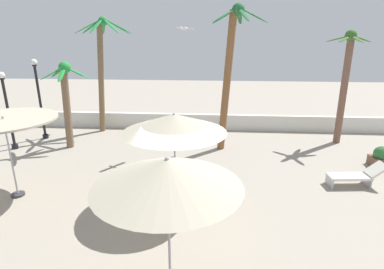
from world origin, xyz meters
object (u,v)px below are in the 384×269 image
(palm_tree_1, at_px, (66,95))
(palm_tree_2, at_px, (345,77))
(seagull_1, at_px, (184,28))
(lamp_post_1, at_px, (39,97))
(lounge_chair_0, at_px, (356,175))
(lamp_post_0, at_px, (8,109))
(planter, at_px, (381,158))
(palm_tree_3, at_px, (229,66))
(patio_umbrella_2, at_px, (167,173))
(patio_umbrella_1, at_px, (174,123))
(patio_umbrella_0, at_px, (4,122))
(palm_tree_0, at_px, (102,62))

(palm_tree_1, distance_m, palm_tree_2, 12.68)
(seagull_1, bearing_deg, lamp_post_1, 172.13)
(lamp_post_1, relative_size, lounge_chair_0, 2.05)
(palm_tree_1, height_order, lamp_post_0, palm_tree_1)
(seagull_1, bearing_deg, planter, -10.22)
(palm_tree_3, height_order, seagull_1, palm_tree_3)
(lamp_post_0, bearing_deg, patio_umbrella_2, -42.22)
(patio_umbrella_1, relative_size, patio_umbrella_2, 1.05)
(patio_umbrella_1, relative_size, palm_tree_1, 0.78)
(palm_tree_2, bearing_deg, palm_tree_1, -172.73)
(patio_umbrella_0, xyz_separation_m, lamp_post_1, (-2.23, 5.69, -0.36))
(palm_tree_3, bearing_deg, patio_umbrella_2, -99.76)
(patio_umbrella_2, bearing_deg, palm_tree_3, 80.24)
(patio_umbrella_1, relative_size, palm_tree_0, 0.52)
(lamp_post_0, distance_m, lamp_post_1, 1.68)
(palm_tree_2, distance_m, palm_tree_3, 5.54)
(palm_tree_1, xyz_separation_m, lounge_chair_0, (11.51, -3.02, -2.05))
(lamp_post_0, bearing_deg, planter, -3.19)
(patio_umbrella_2, height_order, palm_tree_3, palm_tree_3)
(lamp_post_1, relative_size, seagull_1, 3.81)
(patio_umbrella_1, height_order, lamp_post_0, lamp_post_0)
(patio_umbrella_1, distance_m, palm_tree_1, 7.08)
(palm_tree_2, xyz_separation_m, lamp_post_0, (-15.12, -2.01, -1.27))
(palm_tree_1, bearing_deg, palm_tree_3, 2.68)
(patio_umbrella_1, xyz_separation_m, seagull_1, (-0.16, 4.69, 2.71))
(patio_umbrella_0, bearing_deg, palm_tree_2, 26.59)
(palm_tree_0, xyz_separation_m, planter, (12.42, -3.91, -3.32))
(palm_tree_0, relative_size, planter, 6.94)
(palm_tree_3, relative_size, lounge_chair_0, 3.24)
(palm_tree_0, distance_m, palm_tree_1, 3.02)
(patio_umbrella_1, height_order, palm_tree_0, palm_tree_0)
(patio_umbrella_1, xyz_separation_m, palm_tree_0, (-4.66, 7.17, 1.15))
(lounge_chair_0, bearing_deg, patio_umbrella_1, -165.93)
(palm_tree_0, relative_size, palm_tree_2, 1.13)
(lounge_chair_0, xyz_separation_m, planter, (1.69, 1.74, -0.01))
(palm_tree_2, bearing_deg, planter, -77.50)
(palm_tree_0, relative_size, seagull_1, 5.71)
(palm_tree_0, height_order, lounge_chair_0, palm_tree_0)
(palm_tree_1, bearing_deg, lounge_chair_0, -14.70)
(patio_umbrella_1, relative_size, lamp_post_0, 0.88)
(lamp_post_0, bearing_deg, patio_umbrella_1, -27.33)
(palm_tree_0, bearing_deg, palm_tree_3, -19.68)
(palm_tree_2, height_order, planter, palm_tree_2)
(planter, bearing_deg, palm_tree_3, 164.93)
(patio_umbrella_1, xyz_separation_m, lounge_chair_0, (6.07, 1.52, -2.16))
(palm_tree_3, xyz_separation_m, lamp_post_0, (-9.75, -0.74, -1.83))
(patio_umbrella_1, height_order, lamp_post_1, lamp_post_1)
(palm_tree_0, bearing_deg, seagull_1, -28.88)
(palm_tree_0, height_order, lamp_post_0, palm_tree_0)
(palm_tree_1, distance_m, lounge_chair_0, 12.07)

